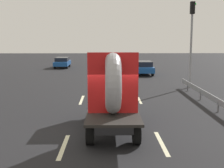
{
  "coord_description": "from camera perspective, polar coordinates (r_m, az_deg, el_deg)",
  "views": [
    {
      "loc": [
        -0.05,
        -12.25,
        3.91
      ],
      "look_at": [
        0.19,
        1.26,
        1.83
      ],
      "focal_mm": 49.75,
      "sensor_mm": 36.0,
      "label": 1
    }
  ],
  "objects": [
    {
      "name": "lane_dash_right_far",
      "position": [
        19.2,
        5.06,
        -3.0
      ],
      "size": [
        0.16,
        2.02,
        0.01
      ],
      "primitive_type": "cube",
      "rotation": [
        0.0,
        0.0,
        1.57
      ],
      "color": "beige",
      "rests_on": "ground_plane"
    },
    {
      "name": "oncoming_car",
      "position": [
        39.49,
        -9.13,
        4.0
      ],
      "size": [
        1.71,
        3.98,
        1.3
      ],
      "color": "black",
      "rests_on": "ground_plane"
    },
    {
      "name": "ground_plane",
      "position": [
        12.86,
        -0.76,
        -8.94
      ],
      "size": [
        120.0,
        120.0,
        0.0
      ],
      "primitive_type": "plane",
      "color": "black"
    },
    {
      "name": "distant_sedan",
      "position": [
        32.23,
        5.78,
        3.08
      ],
      "size": [
        1.8,
        4.2,
        1.37
      ],
      "color": "black",
      "rests_on": "ground_plane"
    },
    {
      "name": "lane_dash_right_near",
      "position": [
        11.81,
        9.08,
        -10.67
      ],
      "size": [
        0.16,
        2.67,
        0.01
      ],
      "primitive_type": "cube",
      "rotation": [
        0.0,
        0.0,
        1.57
      ],
      "color": "beige",
      "rests_on": "ground_plane"
    },
    {
      "name": "lane_dash_left_far",
      "position": [
        19.35,
        -5.59,
        -2.92
      ],
      "size": [
        0.16,
        2.69,
        0.01
      ],
      "primitive_type": "cube",
      "rotation": [
        0.0,
        0.0,
        1.57
      ],
      "color": "beige",
      "rests_on": "ground_plane"
    },
    {
      "name": "traffic_light",
      "position": [
        24.34,
        14.42,
        9.08
      ],
      "size": [
        0.42,
        0.36,
        6.45
      ],
      "color": "gray",
      "rests_on": "ground_plane"
    },
    {
      "name": "guardrail",
      "position": [
        18.49,
        17.38,
        -2.18
      ],
      "size": [
        0.1,
        12.35,
        0.71
      ],
      "color": "gray",
      "rests_on": "ground_plane"
    },
    {
      "name": "lane_dash_left_near",
      "position": [
        11.45,
        -8.89,
        -11.3
      ],
      "size": [
        0.16,
        2.55,
        0.01
      ],
      "primitive_type": "cube",
      "rotation": [
        0.0,
        0.0,
        1.57
      ],
      "color": "beige",
      "rests_on": "ground_plane"
    },
    {
      "name": "flatbed_truck",
      "position": [
        13.29,
        0.03,
        -1.36
      ],
      "size": [
        2.02,
        5.36,
        3.32
      ],
      "color": "black",
      "rests_on": "ground_plane"
    }
  ]
}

